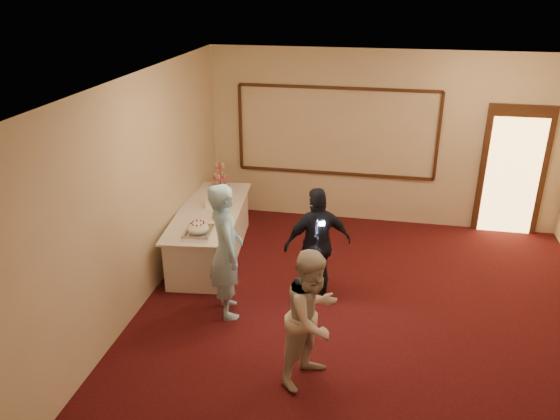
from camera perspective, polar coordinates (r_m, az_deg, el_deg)
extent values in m
plane|color=black|center=(6.98, 9.16, -12.68)|extent=(7.00, 7.00, 0.00)
cube|color=beige|center=(9.53, 10.72, 7.25)|extent=(6.00, 0.04, 3.00)
cube|color=beige|center=(6.92, -15.59, 0.60)|extent=(0.04, 7.00, 3.00)
cube|color=white|center=(5.78, 11.07, 12.22)|extent=(6.00, 7.00, 0.04)
cube|color=#351F10|center=(9.73, 5.72, 3.85)|extent=(3.40, 0.04, 0.05)
cube|color=#351F10|center=(9.34, 6.09, 12.56)|extent=(3.40, 0.04, 0.05)
cube|color=#351F10|center=(9.80, -4.15, 8.64)|extent=(0.05, 0.04, 1.50)
cube|color=#351F10|center=(9.52, 16.22, 7.33)|extent=(0.05, 0.04, 1.50)
cube|color=#351F10|center=(9.84, 23.15, 3.82)|extent=(1.05, 0.06, 2.20)
cube|color=#FFBF66|center=(9.85, 23.09, 3.21)|extent=(0.85, 0.02, 2.00)
cube|color=white|center=(8.57, -7.25, -2.46)|extent=(1.08, 2.39, 0.74)
cube|color=white|center=(8.42, -7.38, -0.10)|extent=(1.20, 2.52, 0.03)
cube|color=silver|center=(7.62, -8.52, -2.48)|extent=(0.40, 0.49, 0.04)
ellipsoid|color=silver|center=(7.58, -8.56, -1.89)|extent=(0.30, 0.30, 0.13)
cube|color=silver|center=(7.70, -7.50, -1.95)|extent=(0.19, 0.29, 0.01)
cylinder|color=#C13B5A|center=(9.21, -6.28, 3.63)|extent=(0.02, 0.02, 0.44)
cylinder|color=#C13B5A|center=(9.28, -6.22, 2.37)|extent=(0.33, 0.33, 0.01)
cylinder|color=#C13B5A|center=(9.22, -6.27, 3.41)|extent=(0.26, 0.26, 0.01)
cylinder|color=#C13B5A|center=(9.16, -6.31, 4.45)|extent=(0.18, 0.18, 0.01)
cylinder|color=white|center=(8.45, -7.23, 0.72)|extent=(0.19, 0.19, 0.16)
cylinder|color=white|center=(8.42, -7.26, 1.26)|extent=(0.21, 0.21, 0.01)
cylinder|color=white|center=(8.70, -6.11, 1.45)|extent=(0.19, 0.19, 0.16)
cylinder|color=white|center=(8.67, -6.14, 1.97)|extent=(0.20, 0.20, 0.01)
cylinder|color=white|center=(8.11, -6.27, -0.81)|extent=(0.27, 0.27, 0.01)
cylinder|color=olive|center=(8.10, -6.28, -0.63)|extent=(0.23, 0.23, 0.04)
imported|color=#99D7F6|center=(6.89, -5.64, -4.25)|extent=(0.66, 0.77, 1.79)
imported|color=beige|center=(5.83, 3.43, -11.13)|extent=(0.88, 0.94, 1.55)
imported|color=black|center=(7.29, 3.96, -3.54)|extent=(1.00, 0.74, 1.57)
cube|color=white|center=(7.01, 4.40, -1.38)|extent=(0.08, 0.05, 0.05)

